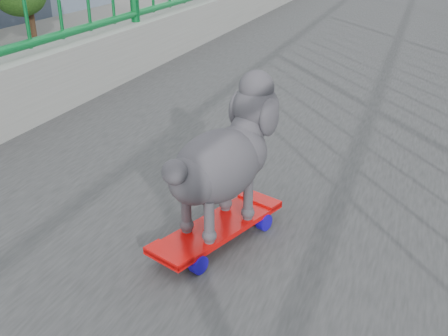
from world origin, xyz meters
The scene contains 4 objects.
footbridge centered at (0.00, 0.00, 5.22)m, with size 3.00×24.00×7.00m.
railing centered at (0.00, 0.00, 7.21)m, with size 3.00×24.00×1.42m.
skateboard centered at (-0.15, -1.79, 7.05)m, with size 0.28×0.48×0.06m.
poodle centered at (-0.14, -1.76, 7.27)m, with size 0.28×0.44×0.38m.
Camera 1 is at (0.33, -3.01, 7.85)m, focal length 42.00 mm.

